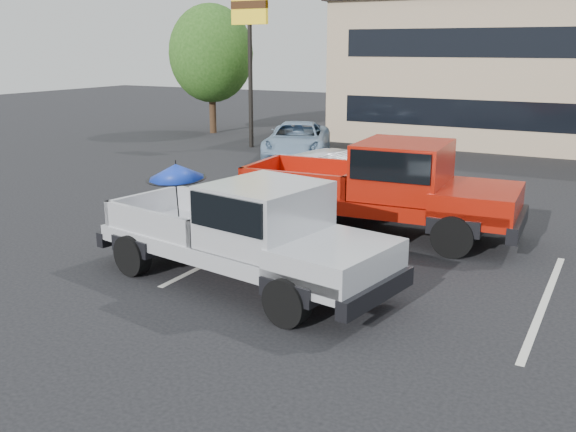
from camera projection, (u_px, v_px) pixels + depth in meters
name	position (u px, v px, depth m)	size (l,w,h in m)	color
ground	(328.00, 310.00, 10.23)	(90.00, 90.00, 0.00)	black
stripe_left	(238.00, 249.00, 13.31)	(0.12, 5.00, 0.01)	silver
stripe_right	(545.00, 301.00, 10.56)	(0.12, 5.00, 0.01)	silver
motel_sign	(250.00, 31.00, 25.53)	(1.60, 0.22, 6.00)	black
tree_left	(211.00, 54.00, 30.16)	(3.96, 3.96, 6.02)	#332114
silver_pickup	(254.00, 229.00, 10.95)	(5.94, 2.91, 2.06)	black
red_pickup	(394.00, 184.00, 14.04)	(6.45, 2.65, 2.09)	black
silver_sedan	(336.00, 179.00, 16.86)	(1.45, 4.15, 1.37)	#AFB1B6
blue_suv	(297.00, 141.00, 23.89)	(2.21, 4.79, 1.33)	#7E9EBC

